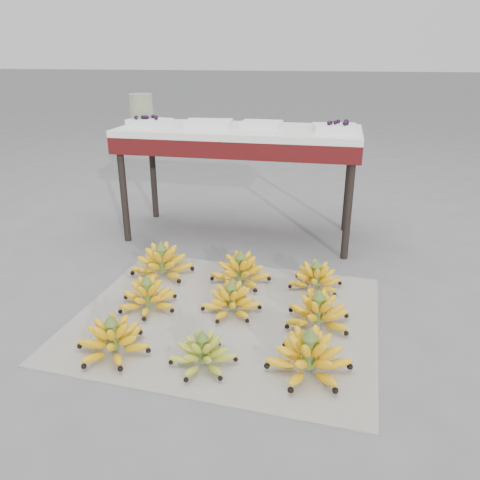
% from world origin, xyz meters
% --- Properties ---
extents(ground, '(60.00, 60.00, 0.00)m').
position_xyz_m(ground, '(0.00, 0.00, 0.00)').
color(ground, '#5E5E60').
rests_on(ground, ground).
extents(newspaper_mat, '(1.31, 1.12, 0.01)m').
position_xyz_m(newspaper_mat, '(0.07, -0.05, 0.00)').
color(newspaper_mat, white).
rests_on(newspaper_mat, ground).
extents(bunch_front_left, '(0.33, 0.33, 0.17)m').
position_xyz_m(bunch_front_left, '(-0.28, -0.39, 0.06)').
color(bunch_front_left, '#EEB808').
rests_on(bunch_front_left, newspaper_mat).
extents(bunch_front_center, '(0.28, 0.28, 0.14)m').
position_xyz_m(bunch_front_center, '(0.07, -0.39, 0.06)').
color(bunch_front_center, olive).
rests_on(bunch_front_center, newspaper_mat).
extents(bunch_front_right, '(0.31, 0.31, 0.18)m').
position_xyz_m(bunch_front_right, '(0.44, -0.35, 0.07)').
color(bunch_front_right, '#EEB808').
rests_on(bunch_front_right, newspaper_mat).
extents(bunch_mid_left, '(0.33, 0.33, 0.16)m').
position_xyz_m(bunch_mid_left, '(-0.28, -0.05, 0.06)').
color(bunch_mid_left, '#EEB808').
rests_on(bunch_mid_left, newspaper_mat).
extents(bunch_mid_center, '(0.30, 0.30, 0.15)m').
position_xyz_m(bunch_mid_center, '(0.08, -0.01, 0.06)').
color(bunch_mid_center, '#EEB808').
rests_on(bunch_mid_center, newspaper_mat).
extents(bunch_mid_right, '(0.29, 0.29, 0.17)m').
position_xyz_m(bunch_mid_right, '(0.45, -0.04, 0.06)').
color(bunch_mid_right, '#EEB808').
rests_on(bunch_mid_right, newspaper_mat).
extents(bunch_back_left, '(0.31, 0.31, 0.19)m').
position_xyz_m(bunch_back_left, '(-0.34, 0.27, 0.07)').
color(bunch_back_left, '#EEB808').
rests_on(bunch_back_left, newspaper_mat).
extents(bunch_back_center, '(0.30, 0.30, 0.17)m').
position_xyz_m(bunch_back_center, '(0.07, 0.27, 0.07)').
color(bunch_back_center, '#EEB808').
rests_on(bunch_back_center, newspaper_mat).
extents(bunch_back_right, '(0.32, 0.32, 0.15)m').
position_xyz_m(bunch_back_right, '(0.43, 0.29, 0.06)').
color(bunch_back_right, '#EEB808').
rests_on(bunch_back_right, newspaper_mat).
extents(vendor_table, '(1.37, 0.55, 0.66)m').
position_xyz_m(vendor_table, '(-0.08, 0.92, 0.58)').
color(vendor_table, black).
rests_on(vendor_table, ground).
extents(tray_far_left, '(0.26, 0.20, 0.06)m').
position_xyz_m(tray_far_left, '(-0.61, 0.89, 0.68)').
color(tray_far_left, silver).
rests_on(tray_far_left, vendor_table).
extents(tray_left, '(0.27, 0.21, 0.04)m').
position_xyz_m(tray_left, '(-0.25, 0.88, 0.68)').
color(tray_left, silver).
rests_on(tray_left, vendor_table).
extents(tray_right, '(0.23, 0.17, 0.04)m').
position_xyz_m(tray_right, '(0.04, 0.94, 0.67)').
color(tray_right, silver).
rests_on(tray_right, vendor_table).
extents(tray_far_right, '(0.26, 0.21, 0.06)m').
position_xyz_m(tray_far_right, '(0.46, 0.88, 0.68)').
color(tray_far_right, silver).
rests_on(tray_far_right, vendor_table).
extents(glass_jar, '(0.16, 0.16, 0.17)m').
position_xyz_m(glass_jar, '(-0.68, 0.95, 0.74)').
color(glass_jar, beige).
rests_on(glass_jar, vendor_table).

